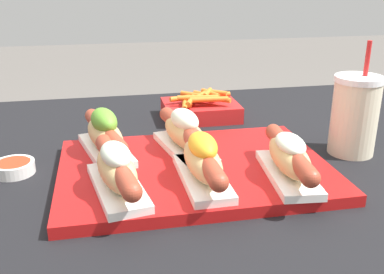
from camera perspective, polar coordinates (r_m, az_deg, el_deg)
serving_tray at (r=0.73m, az=0.31°, el=-4.16°), size 0.43×0.30×0.02m
hot_dog_0 at (r=0.64m, az=-9.56°, el=-4.05°), size 0.09×0.20×0.07m
hot_dog_1 at (r=0.65m, az=1.34°, el=-2.93°), size 0.06×0.20×0.07m
hot_dog_2 at (r=0.68m, az=12.25°, el=-2.51°), size 0.07×0.20×0.07m
hot_dog_3 at (r=0.77m, az=-11.00°, el=0.40°), size 0.10×0.20×0.08m
hot_dog_4 at (r=0.76m, az=-0.95°, el=0.58°), size 0.09×0.20×0.07m
sauce_bowl at (r=0.79m, az=-21.71°, el=-3.57°), size 0.07×0.07×0.02m
drink_cup at (r=0.84m, az=19.95°, el=2.63°), size 0.08×0.08×0.20m
fries_basket at (r=1.00m, az=1.10°, el=3.65°), size 0.16×0.14×0.06m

